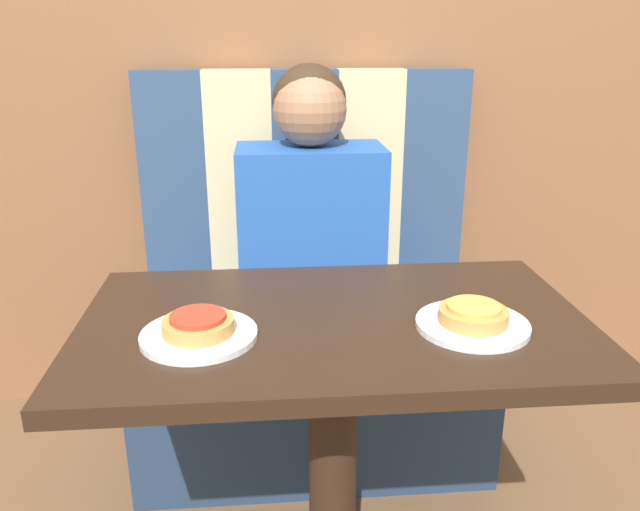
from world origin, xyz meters
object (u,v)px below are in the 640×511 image
at_px(plate_right, 472,325).
at_px(pizza_right, 473,314).
at_px(person, 310,199).
at_px(plate_left, 199,335).
at_px(pizza_left, 198,324).

bearing_deg(plate_right, pizza_right, 0.00).
height_order(person, pizza_right, person).
relative_size(plate_right, pizza_right, 1.65).
relative_size(person, plate_left, 3.38).
relative_size(person, pizza_left, 5.57).
xyz_separation_m(plate_left, pizza_right, (0.50, 0.00, 0.02)).
bearing_deg(pizza_right, pizza_left, 180.00).
bearing_deg(plate_right, person, 109.47).
distance_m(plate_left, plate_right, 0.50).
xyz_separation_m(person, pizza_left, (-0.25, -0.70, -0.04)).
bearing_deg(plate_left, pizza_left, 180.00).
relative_size(plate_left, pizza_right, 1.65).
bearing_deg(plate_left, person, 70.53).
height_order(plate_left, pizza_left, pizza_left).
relative_size(plate_left, pizza_left, 1.65).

